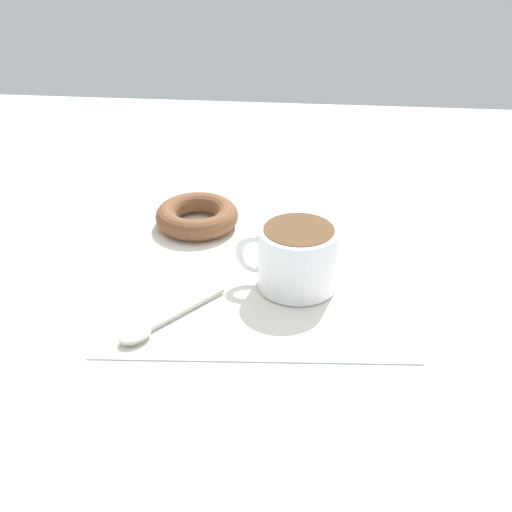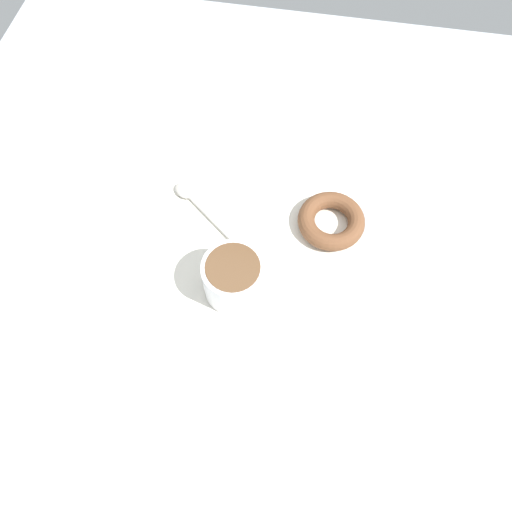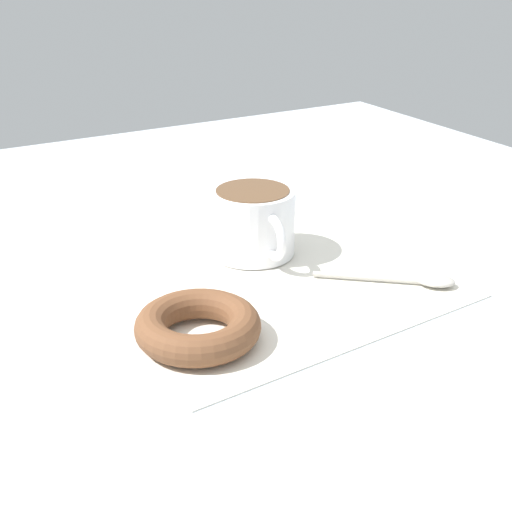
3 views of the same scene
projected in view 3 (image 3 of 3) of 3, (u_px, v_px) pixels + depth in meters
The scene contains 5 objects.
ground_plane at pixel (247, 287), 71.40cm from camera, with size 120.00×120.00×2.00cm, color #B2BCC6.
napkin at pixel (256, 276), 71.15cm from camera, with size 32.29×32.29×0.30cm, color white.
coffee_cup at pixel (253, 221), 74.33cm from camera, with size 11.64×8.84×7.03cm.
donut at pixel (198, 326), 59.05cm from camera, with size 10.57×10.57×2.69cm, color brown.
spoon at pixel (415, 280), 69.05cm from camera, with size 9.80×11.57×0.90cm.
Camera 3 is at (55.74, -30.91, 31.34)cm, focal length 50.00 mm.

